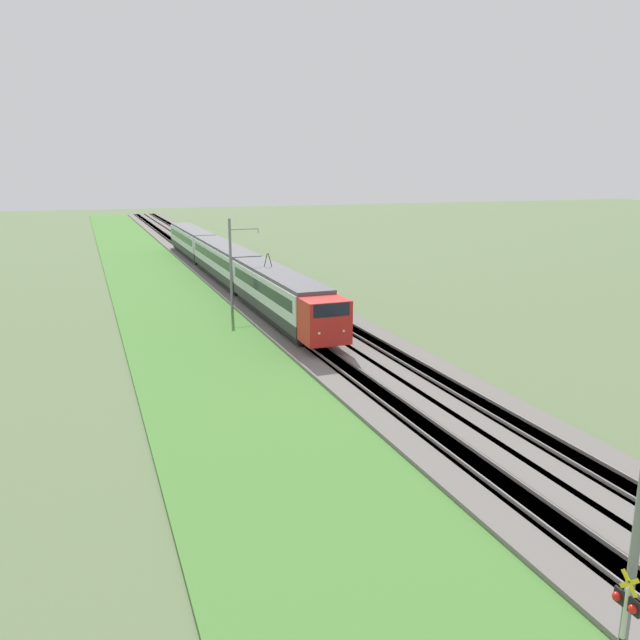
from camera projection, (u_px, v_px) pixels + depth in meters
ballast_main at (247, 297)px, 57.51m from camera, size 240.00×4.40×0.30m
ballast_adjacent at (289, 294)px, 58.90m from camera, size 240.00×4.40×0.30m
track_main at (247, 297)px, 57.51m from camera, size 240.00×1.57×0.45m
track_adjacent at (289, 294)px, 58.90m from camera, size 240.00×1.57×0.45m
grass_verge at (172, 304)px, 55.16m from camera, size 240.00×9.79×0.12m
passenger_train at (224, 259)px, 65.88m from camera, size 60.99×2.96×5.10m
crossing_signal_aux at (624, 619)px, 13.88m from camera, size 0.70×0.23×2.93m
catenary_mast_mid at (232, 264)px, 51.28m from camera, size 0.22×2.56×7.77m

